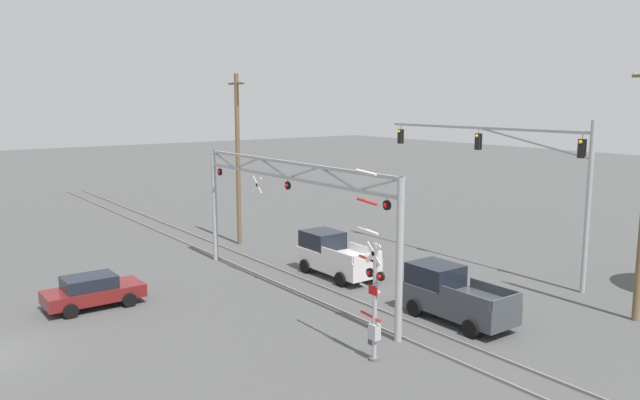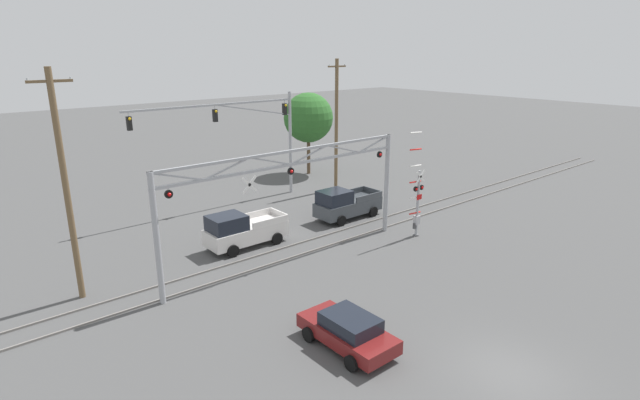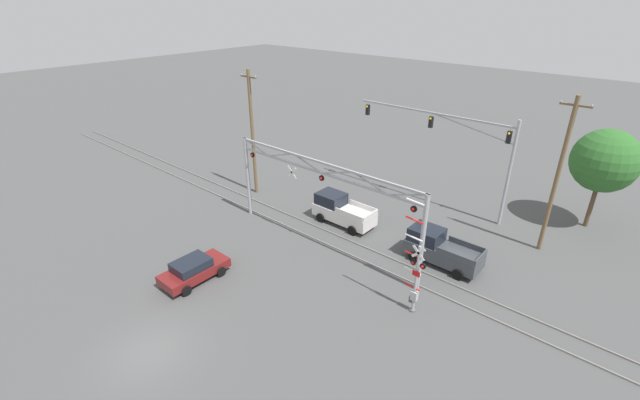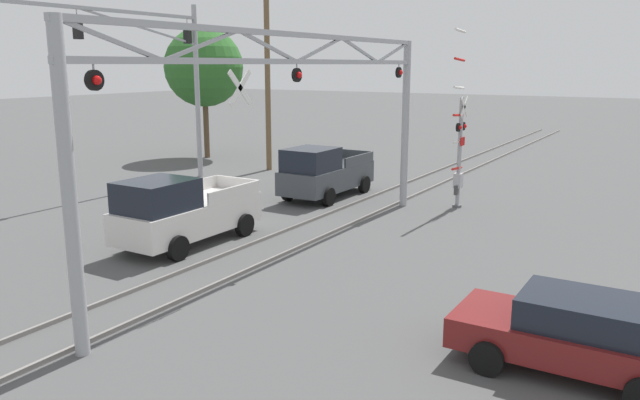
{
  "view_description": "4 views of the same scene",
  "coord_description": "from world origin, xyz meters",
  "px_view_note": "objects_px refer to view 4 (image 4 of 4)",
  "views": [
    {
      "loc": [
        23.85,
        -2.6,
        9.05
      ],
      "look_at": [
        0.65,
        14.47,
        4.39
      ],
      "focal_mm": 35.0,
      "sensor_mm": 36.0,
      "label": 1
    },
    {
      "loc": [
        -15.24,
        -7.48,
        11.3
      ],
      "look_at": [
        1.79,
        12.84,
        3.24
      ],
      "focal_mm": 28.0,
      "sensor_mm": 36.0,
      "label": 2
    },
    {
      "loc": [
        16.61,
        -6.37,
        15.95
      ],
      "look_at": [
        -0.35,
        13.35,
        3.33
      ],
      "focal_mm": 24.0,
      "sensor_mm": 36.0,
      "label": 3
    },
    {
      "loc": [
        -14.55,
        3.53,
        5.4
      ],
      "look_at": [
        -1.14,
        11.67,
        1.99
      ],
      "focal_mm": 35.0,
      "sensor_mm": 36.0,
      "label": 4
    }
  ],
  "objects_px": {
    "pickup_truck_following": "(324,173)",
    "traffic_signal_span": "(143,57)",
    "crossing_gantry": "(297,106)",
    "sedan_waiting": "(576,333)",
    "pickup_truck_lead": "(182,212)",
    "background_tree_beyond_span": "(204,67)",
    "crossing_signal_mast": "(459,149)",
    "utility_pole_right": "(267,64)"
  },
  "relations": [
    {
      "from": "crossing_gantry",
      "to": "crossing_signal_mast",
      "type": "height_order",
      "value": "crossing_signal_mast"
    },
    {
      "from": "crossing_gantry",
      "to": "crossing_signal_mast",
      "type": "bearing_deg",
      "value": -13.05
    },
    {
      "from": "background_tree_beyond_span",
      "to": "crossing_gantry",
      "type": "bearing_deg",
      "value": -131.34
    },
    {
      "from": "pickup_truck_lead",
      "to": "sedan_waiting",
      "type": "height_order",
      "value": "pickup_truck_lead"
    },
    {
      "from": "pickup_truck_lead",
      "to": "utility_pole_right",
      "type": "distance_m",
      "value": 14.74
    },
    {
      "from": "utility_pole_right",
      "to": "crossing_signal_mast",
      "type": "bearing_deg",
      "value": -106.87
    },
    {
      "from": "crossing_gantry",
      "to": "background_tree_beyond_span",
      "type": "xyz_separation_m",
      "value": [
        13.4,
        15.23,
        0.95
      ]
    },
    {
      "from": "pickup_truck_following",
      "to": "sedan_waiting",
      "type": "distance_m",
      "value": 15.58
    },
    {
      "from": "crossing_signal_mast",
      "to": "pickup_truck_following",
      "type": "xyz_separation_m",
      "value": [
        -1.1,
        5.32,
        -1.21
      ]
    },
    {
      "from": "traffic_signal_span",
      "to": "utility_pole_right",
      "type": "xyz_separation_m",
      "value": [
        6.7,
        -1.71,
        -0.27
      ]
    },
    {
      "from": "crossing_gantry",
      "to": "traffic_signal_span",
      "type": "distance_m",
      "value": 12.34
    },
    {
      "from": "crossing_gantry",
      "to": "sedan_waiting",
      "type": "relative_size",
      "value": 3.67
    },
    {
      "from": "pickup_truck_following",
      "to": "traffic_signal_span",
      "type": "bearing_deg",
      "value": 105.4
    },
    {
      "from": "sedan_waiting",
      "to": "crossing_signal_mast",
      "type": "bearing_deg",
      "value": 28.15
    },
    {
      "from": "crossing_signal_mast",
      "to": "traffic_signal_span",
      "type": "relative_size",
      "value": 0.51
    },
    {
      "from": "crossing_gantry",
      "to": "sedan_waiting",
      "type": "distance_m",
      "value": 9.47
    },
    {
      "from": "sedan_waiting",
      "to": "pickup_truck_lead",
      "type": "bearing_deg",
      "value": 78.76
    },
    {
      "from": "background_tree_beyond_span",
      "to": "pickup_truck_following",
      "type": "bearing_deg",
      "value": -117.89
    },
    {
      "from": "pickup_truck_following",
      "to": "utility_pole_right",
      "type": "relative_size",
      "value": 0.46
    },
    {
      "from": "pickup_truck_lead",
      "to": "background_tree_beyond_span",
      "type": "xyz_separation_m",
      "value": [
        14.44,
        11.73,
        4.2
      ]
    },
    {
      "from": "crossing_signal_mast",
      "to": "utility_pole_right",
      "type": "xyz_separation_m",
      "value": [
        3.46,
        11.39,
        3.18
      ]
    },
    {
      "from": "pickup_truck_following",
      "to": "utility_pole_right",
      "type": "distance_m",
      "value": 8.77
    },
    {
      "from": "traffic_signal_span",
      "to": "pickup_truck_lead",
      "type": "bearing_deg",
      "value": -128.14
    },
    {
      "from": "utility_pole_right",
      "to": "pickup_truck_following",
      "type": "bearing_deg",
      "value": -126.89
    },
    {
      "from": "crossing_signal_mast",
      "to": "pickup_truck_following",
      "type": "relative_size",
      "value": 1.37
    },
    {
      "from": "crossing_signal_mast",
      "to": "pickup_truck_following",
      "type": "height_order",
      "value": "crossing_signal_mast"
    },
    {
      "from": "crossing_signal_mast",
      "to": "background_tree_beyond_span",
      "type": "distance_m",
      "value": 18.15
    },
    {
      "from": "pickup_truck_lead",
      "to": "utility_pole_right",
      "type": "height_order",
      "value": "utility_pole_right"
    },
    {
      "from": "crossing_gantry",
      "to": "sedan_waiting",
      "type": "xyz_separation_m",
      "value": [
        -3.34,
        -8.11,
        -3.56
      ]
    },
    {
      "from": "traffic_signal_span",
      "to": "sedan_waiting",
      "type": "bearing_deg",
      "value": -113.37
    },
    {
      "from": "crossing_signal_mast",
      "to": "traffic_signal_span",
      "type": "xyz_separation_m",
      "value": [
        -3.25,
        13.11,
        3.45
      ]
    },
    {
      "from": "traffic_signal_span",
      "to": "utility_pole_right",
      "type": "relative_size",
      "value": 1.25
    },
    {
      "from": "pickup_truck_following",
      "to": "sedan_waiting",
      "type": "xyz_separation_m",
      "value": [
        -10.49,
        -11.52,
        -0.31
      ]
    },
    {
      "from": "crossing_signal_mast",
      "to": "pickup_truck_following",
      "type": "distance_m",
      "value": 5.57
    },
    {
      "from": "pickup_truck_lead",
      "to": "pickup_truck_following",
      "type": "bearing_deg",
      "value": -0.7
    },
    {
      "from": "pickup_truck_following",
      "to": "sedan_waiting",
      "type": "relative_size",
      "value": 1.17
    },
    {
      "from": "sedan_waiting",
      "to": "background_tree_beyond_span",
      "type": "height_order",
      "value": "background_tree_beyond_span"
    },
    {
      "from": "crossing_signal_mast",
      "to": "sedan_waiting",
      "type": "distance_m",
      "value": 13.23
    },
    {
      "from": "sedan_waiting",
      "to": "utility_pole_right",
      "type": "relative_size",
      "value": 0.39
    },
    {
      "from": "crossing_gantry",
      "to": "utility_pole_right",
      "type": "xyz_separation_m",
      "value": [
        11.7,
        9.48,
        1.15
      ]
    },
    {
      "from": "pickup_truck_following",
      "to": "utility_pole_right",
      "type": "xyz_separation_m",
      "value": [
        4.56,
        6.07,
        4.39
      ]
    },
    {
      "from": "crossing_signal_mast",
      "to": "sedan_waiting",
      "type": "height_order",
      "value": "crossing_signal_mast"
    }
  ]
}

